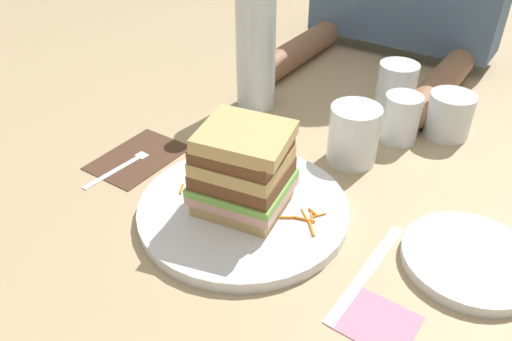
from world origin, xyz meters
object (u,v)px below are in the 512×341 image
(side_plate, at_px, (470,260))
(empty_tumbler_2, at_px, (449,115))
(napkin_dark, at_px, (138,157))
(fork, at_px, (128,162))
(main_plate, at_px, (244,208))
(juice_glass, at_px, (353,136))
(empty_tumbler_1, at_px, (396,89))
(water_bottle, at_px, (256,39))
(knife, at_px, (364,274))
(sandwich, at_px, (244,169))
(empty_tumbler_0, at_px, (401,118))
(napkin_pink, at_px, (377,322))

(side_plate, bearing_deg, empty_tumbler_2, 112.20)
(napkin_dark, bearing_deg, fork, -93.86)
(main_plate, distance_m, juice_glass, 0.22)
(main_plate, xyz_separation_m, empty_tumbler_1, (0.06, 0.41, 0.04))
(napkin_dark, distance_m, empty_tumbler_1, 0.49)
(water_bottle, bearing_deg, juice_glass, -17.22)
(napkin_dark, xyz_separation_m, side_plate, (0.53, 0.06, 0.01))
(water_bottle, distance_m, empty_tumbler_1, 0.28)
(knife, bearing_deg, sandwich, 175.51)
(empty_tumbler_1, bearing_deg, knife, -72.74)
(knife, xyz_separation_m, juice_glass, (-0.13, 0.23, 0.04))
(napkin_dark, xyz_separation_m, water_bottle, (0.06, 0.27, 0.13))
(knife, relative_size, side_plate, 1.17)
(sandwich, bearing_deg, knife, -4.49)
(empty_tumbler_1, bearing_deg, sandwich, -98.43)
(empty_tumbler_2, height_order, side_plate, empty_tumbler_2)
(empty_tumbler_2, relative_size, side_plate, 0.46)
(empty_tumbler_0, bearing_deg, empty_tumbler_2, 45.65)
(sandwich, bearing_deg, water_bottle, 121.45)
(sandwich, bearing_deg, juice_glass, 72.53)
(knife, xyz_separation_m, water_bottle, (-0.37, 0.30, 0.13))
(napkin_pink, bearing_deg, knife, 125.12)
(napkin_dark, bearing_deg, side_plate, 6.59)
(sandwich, relative_size, knife, 0.72)
(main_plate, relative_size, napkin_pink, 3.50)
(sandwich, distance_m, empty_tumbler_2, 0.42)
(empty_tumbler_0, bearing_deg, juice_glass, -111.50)
(empty_tumbler_0, bearing_deg, napkin_dark, -138.52)
(knife, distance_m, water_bottle, 0.49)
(juice_glass, bearing_deg, fork, -144.00)
(main_plate, distance_m, napkin_dark, 0.23)
(knife, xyz_separation_m, napkin_pink, (0.04, -0.06, -0.00))
(empty_tumbler_0, distance_m, empty_tumbler_1, 0.11)
(main_plate, bearing_deg, knife, -4.35)
(fork, relative_size, juice_glass, 1.71)
(juice_glass, xyz_separation_m, water_bottle, (-0.24, 0.07, 0.09))
(fork, distance_m, juice_glass, 0.37)
(sandwich, relative_size, empty_tumbler_2, 1.82)
(empty_tumbler_1, bearing_deg, fork, -125.16)
(knife, distance_m, napkin_pink, 0.07)
(empty_tumbler_0, height_order, napkin_pink, empty_tumbler_0)
(main_plate, bearing_deg, napkin_dark, 175.73)
(napkin_dark, xyz_separation_m, napkin_pink, (0.46, -0.09, -0.00))
(knife, bearing_deg, napkin_dark, 175.69)
(main_plate, height_order, napkin_dark, main_plate)
(juice_glass, bearing_deg, empty_tumbler_0, 68.50)
(fork, distance_m, empty_tumbler_2, 0.56)
(empty_tumbler_2, bearing_deg, empty_tumbler_0, -134.35)
(main_plate, distance_m, empty_tumbler_2, 0.42)
(main_plate, height_order, juice_glass, juice_glass)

